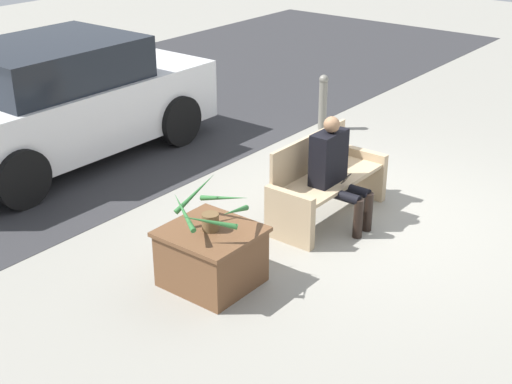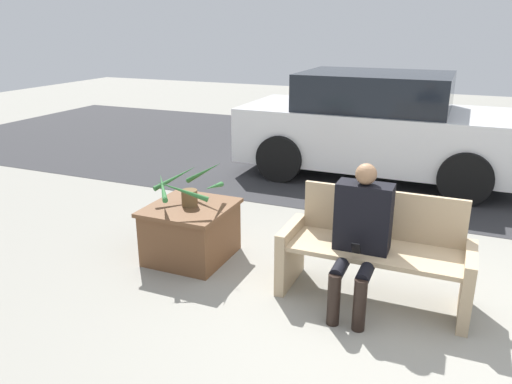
{
  "view_description": "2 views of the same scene",
  "coord_description": "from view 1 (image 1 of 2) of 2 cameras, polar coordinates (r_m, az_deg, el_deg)",
  "views": [
    {
      "loc": [
        -6.49,
        -3.5,
        3.62
      ],
      "look_at": [
        -1.35,
        0.52,
        0.64
      ],
      "focal_mm": 50.0,
      "sensor_mm": 36.0,
      "label": 1
    },
    {
      "loc": [
        0.29,
        -3.63,
        2.3
      ],
      "look_at": [
        -1.43,
        0.42,
        0.81
      ],
      "focal_mm": 35.0,
      "sensor_mm": 36.0,
      "label": 2
    }
  ],
  "objects": [
    {
      "name": "road_surface",
      "position": [
        11.45,
        -14.52,
        5.35
      ],
      "size": [
        20.0,
        6.0,
        0.01
      ],
      "primitive_type": "cube",
      "color": "#2D2D30",
      "rests_on": "ground_plane"
    },
    {
      "name": "potted_plant",
      "position": [
        6.51,
        -3.72,
        -1.64
      ],
      "size": [
        0.71,
        0.74,
        0.45
      ],
      "color": "brown",
      "rests_on": "planter_box"
    },
    {
      "name": "parked_car",
      "position": [
        9.85,
        -15.48,
        6.97
      ],
      "size": [
        4.22,
        1.98,
        1.6
      ],
      "color": "silver",
      "rests_on": "ground_plane"
    },
    {
      "name": "person_seated",
      "position": [
        7.7,
        6.34,
        2.03
      ],
      "size": [
        0.46,
        0.63,
        1.24
      ],
      "color": "black",
      "rests_on": "ground_plane"
    },
    {
      "name": "ground_plane",
      "position": [
        8.21,
        8.72,
        -1.89
      ],
      "size": [
        30.0,
        30.0,
        0.0
      ],
      "primitive_type": "plane",
      "color": "gray"
    },
    {
      "name": "bollard_post",
      "position": [
        10.76,
        5.38,
        7.27
      ],
      "size": [
        0.14,
        0.14,
        0.84
      ],
      "color": "slate",
      "rests_on": "ground_plane"
    },
    {
      "name": "bench",
      "position": [
        7.98,
        5.52,
        0.83
      ],
      "size": [
        1.6,
        0.59,
        0.92
      ],
      "color": "tan",
      "rests_on": "ground_plane"
    },
    {
      "name": "planter_box",
      "position": [
        6.72,
        -3.59,
        -5.04
      ],
      "size": [
        0.8,
        0.84,
        0.57
      ],
      "color": "brown",
      "rests_on": "ground_plane"
    }
  ]
}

